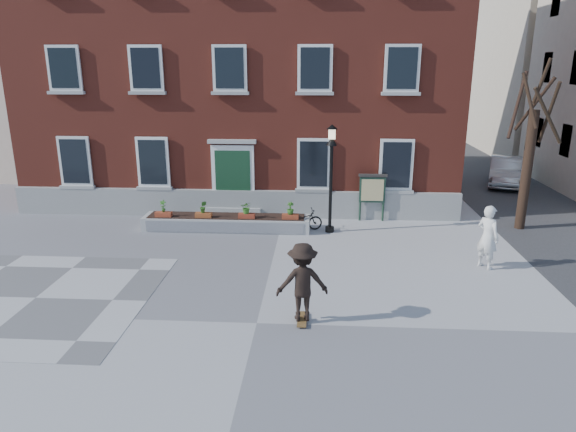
# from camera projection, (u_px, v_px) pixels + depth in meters

# --- Properties ---
(ground) EXTENTS (100.00, 100.00, 0.00)m
(ground) POSITION_uv_depth(u_px,v_px,m) (257.00, 323.00, 12.23)
(ground) COLOR #9A9A9C
(ground) RESTS_ON ground
(checker_patch) EXTENTS (6.00, 6.00, 0.01)m
(checker_patch) POSITION_uv_depth(u_px,v_px,m) (36.00, 298.00, 13.54)
(checker_patch) COLOR #5D5D5F
(checker_patch) RESTS_ON ground
(bicycle) EXTENTS (1.64, 0.92, 0.81)m
(bicycle) POSITION_uv_depth(u_px,v_px,m) (302.00, 220.00, 18.98)
(bicycle) COLOR black
(bicycle) RESTS_ON ground
(parked_car) EXTENTS (2.76, 4.57, 1.42)m
(parked_car) POSITION_uv_depth(u_px,v_px,m) (505.00, 171.00, 26.21)
(parked_car) COLOR silver
(parked_car) RESTS_ON ground
(bystander) EXTENTS (0.80, 0.85, 1.95)m
(bystander) POSITION_uv_depth(u_px,v_px,m) (488.00, 237.00, 15.32)
(bystander) COLOR white
(bystander) RESTS_ON ground
(brick_building) EXTENTS (18.40, 10.85, 12.60)m
(brick_building) POSITION_uv_depth(u_px,v_px,m) (248.00, 56.00, 23.95)
(brick_building) COLOR maroon
(brick_building) RESTS_ON ground
(planter_assembly) EXTENTS (6.20, 1.12, 1.15)m
(planter_assembly) POSITION_uv_depth(u_px,v_px,m) (227.00, 222.00, 19.13)
(planter_assembly) COLOR #B8B9B4
(planter_assembly) RESTS_ON ground
(bare_tree) EXTENTS (1.83, 1.83, 6.16)m
(bare_tree) POSITION_uv_depth(u_px,v_px,m) (529.00, 155.00, 18.57)
(bare_tree) COLOR #312016
(bare_tree) RESTS_ON ground
(lamp_post) EXTENTS (0.40, 0.40, 3.93)m
(lamp_post) POSITION_uv_depth(u_px,v_px,m) (331.00, 164.00, 18.22)
(lamp_post) COLOR black
(lamp_post) RESTS_ON ground
(notice_board) EXTENTS (1.10, 0.16, 1.87)m
(notice_board) POSITION_uv_depth(u_px,v_px,m) (372.00, 190.00, 19.94)
(notice_board) COLOR #183021
(notice_board) RESTS_ON ground
(skateboarder) EXTENTS (1.33, 0.89, 1.98)m
(skateboarder) POSITION_uv_depth(u_px,v_px,m) (302.00, 282.00, 12.02)
(skateboarder) COLOR brown
(skateboarder) RESTS_ON ground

